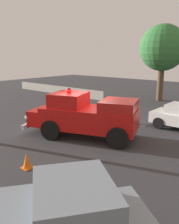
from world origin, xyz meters
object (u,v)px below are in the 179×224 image
vintage_fire_truck (85,115)px  traffic_cone (27,161)px  lawn_chair_by_car (106,112)px  oak_tree_right (163,48)px

vintage_fire_truck → traffic_cone: (0.65, -4.16, -0.89)m
lawn_chair_by_car → traffic_cone: lawn_chair_by_car is taller
oak_tree_right → traffic_cone: size_ratio=11.16×
vintage_fire_truck → oak_tree_right: oak_tree_right is taller
traffic_cone → lawn_chair_by_car: bearing=102.9°
lawn_chair_by_car → oak_tree_right: size_ratio=0.14×
vintage_fire_truck → traffic_cone: size_ratio=9.97×
lawn_chair_by_car → oak_tree_right: (-0.40, 9.27, 4.31)m
lawn_chair_by_car → oak_tree_right: 10.23m
oak_tree_right → lawn_chair_by_car: bearing=-87.5°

